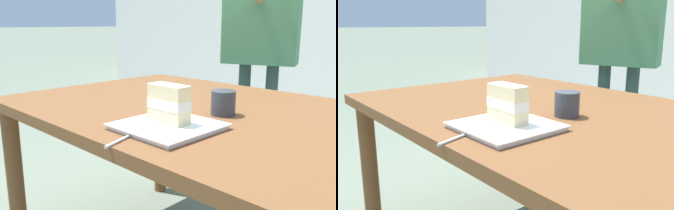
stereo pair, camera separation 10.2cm
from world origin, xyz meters
The scene contains 6 objects.
patio_table centered at (0.00, 0.00, 0.62)m, with size 1.37×0.99×0.71m.
dessert_plate centered at (-0.15, 0.28, 0.72)m, with size 0.26×0.26×0.02m.
cake_slice centered at (-0.14, 0.27, 0.78)m, with size 0.13×0.06×0.11m.
dessert_fork centered at (-0.14, 0.42, 0.71)m, with size 0.06×0.17×0.01m.
coffee_cup centered at (-0.17, 0.04, 0.75)m, with size 0.08×0.08×0.08m.
diner_person centered at (0.25, -0.88, 1.02)m, with size 0.45×0.58×1.53m.
Camera 2 is at (-0.92, 0.92, 1.01)m, focal length 38.51 mm.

